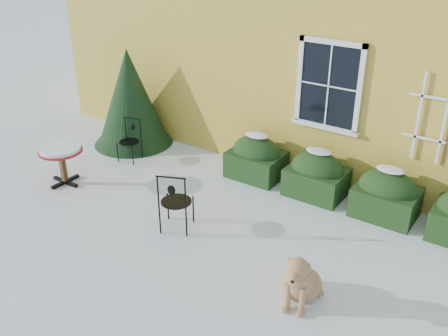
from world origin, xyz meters
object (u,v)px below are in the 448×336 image
Objects in this scene: bistro_table at (61,153)px; patio_chair_far at (130,140)px; patio_chair_near at (175,201)px; dog at (300,281)px; evergreen_shrub at (131,107)px.

bistro_table is 1.57m from patio_chair_far.
patio_chair_far is (-2.52, 1.54, -0.09)m from patio_chair_near.
dog is (5.00, -1.98, -0.11)m from patio_chair_far.
patio_chair_near reaches higher than patio_chair_far.
patio_chair_far is (0.29, 1.53, -0.19)m from bistro_table.
patio_chair_near is (3.10, -2.22, -0.34)m from evergreen_shrub.
evergreen_shrub is at bearing 97.38° from bistro_table.
bistro_table is at bearing -82.62° from evergreen_shrub.
patio_chair_near is 1.20× the size of patio_chair_far.
bistro_table is (0.29, -2.21, -0.24)m from evergreen_shrub.
patio_chair_near is at bearing -43.53° from patio_chair_far.
patio_chair_near is 2.52m from dog.
evergreen_shrub is at bearing 143.48° from dog.
patio_chair_far is at bearing 79.16° from bistro_table.
evergreen_shrub is 2.24m from bistro_table.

